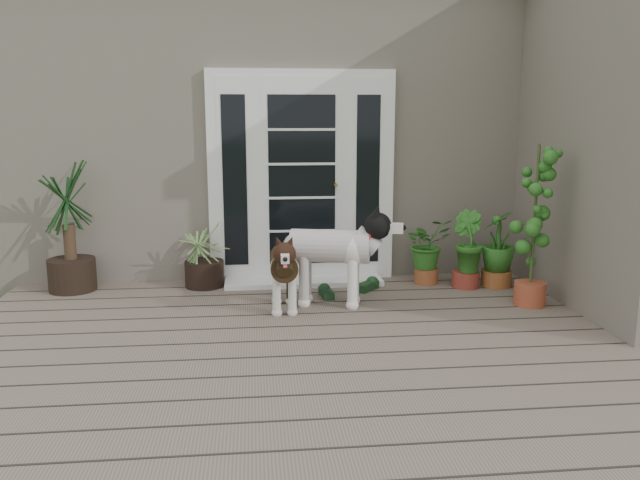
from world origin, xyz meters
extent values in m
cube|color=#6B5B4C|center=(0.00, 0.40, 0.06)|extent=(6.20, 4.60, 0.12)
cube|color=#665E54|center=(0.00, 4.65, 1.55)|extent=(7.40, 4.00, 3.10)
cube|color=#2D2826|center=(0.00, 4.65, 3.20)|extent=(7.60, 4.20, 0.20)
cube|color=white|center=(-0.20, 2.60, 1.19)|extent=(1.90, 0.14, 2.15)
cube|color=white|center=(-0.20, 2.40, 0.14)|extent=(1.60, 0.40, 0.05)
imported|color=#245518|center=(1.05, 2.28, 0.42)|extent=(0.59, 0.59, 0.60)
imported|color=#1C6321|center=(1.41, 2.10, 0.40)|extent=(0.48, 0.48, 0.56)
imported|color=#1A5E1B|center=(1.73, 2.11, 0.43)|extent=(0.55, 0.55, 0.63)
camera|label=1|loc=(-0.70, -3.95, 1.82)|focal=35.98mm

